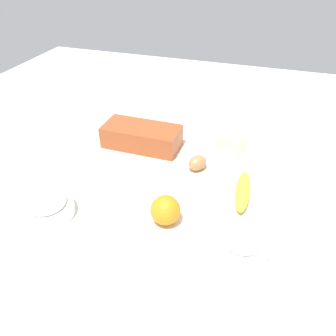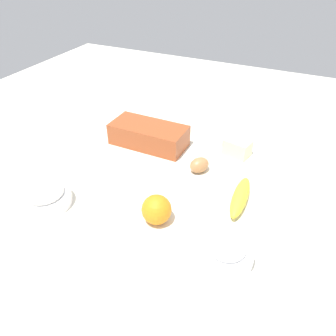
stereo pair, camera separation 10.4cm
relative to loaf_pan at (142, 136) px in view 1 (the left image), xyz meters
name	(u,v)px [view 1 (the left image)]	position (x,y,z in m)	size (l,w,h in m)	color
ground_plane	(168,180)	(0.15, -0.16, -0.05)	(2.40, 2.40, 0.02)	silver
loaf_pan	(142,136)	(0.00, 0.00, 0.00)	(0.28, 0.13, 0.08)	#9E4723
flour_bowl	(47,206)	(-0.12, -0.42, -0.01)	(0.14, 0.14, 0.06)	white
sugar_bowl	(241,246)	(0.42, -0.40, -0.01)	(0.13, 0.13, 0.06)	white
banana	(243,191)	(0.40, -0.18, -0.02)	(0.19, 0.04, 0.04)	yellow
orange_fruit	(165,210)	(0.21, -0.35, 0.00)	(0.08, 0.08, 0.08)	orange
butter_block	(231,143)	(0.32, 0.07, -0.01)	(0.09, 0.06, 0.06)	#F4EDB2
egg_near_butter	(197,163)	(0.23, -0.08, -0.02)	(0.05, 0.05, 0.07)	#B27849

